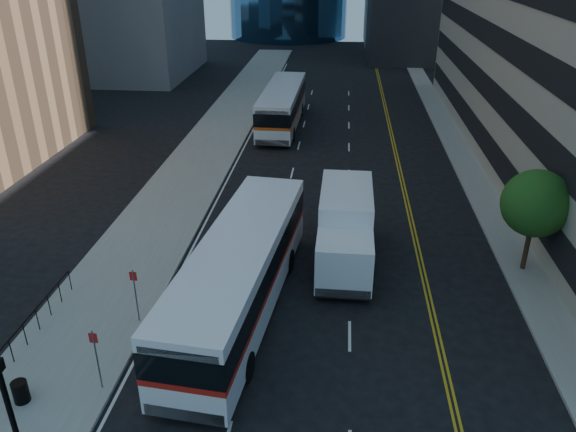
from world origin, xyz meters
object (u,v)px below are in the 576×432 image
object	(u,v)px
lamp_post	(12,416)
box_truck	(345,229)
street_tree	(536,204)
bus_rear	(282,105)
trash_can	(21,392)
bus_front	(240,273)

from	to	relation	value
lamp_post	box_truck	world-z (taller)	lamp_post
street_tree	box_truck	bearing A→B (deg)	179.87
street_tree	bus_rear	xyz separation A→B (m)	(-14.37, 23.24, -1.77)
trash_can	box_truck	bearing A→B (deg)	44.53
trash_can	lamp_post	bearing A→B (deg)	-58.33
lamp_post	bus_front	distance (m)	10.51
trash_can	bus_rear	bearing A→B (deg)	80.80
lamp_post	bus_front	size ratio (longest dim) A/B	0.32
lamp_post	trash_can	distance (m)	4.23
lamp_post	bus_rear	size ratio (longest dim) A/B	0.34
street_tree	bus_rear	bearing A→B (deg)	121.73
lamp_post	trash_can	xyz separation A→B (m)	(-1.91, 3.09, -2.16)
lamp_post	box_truck	xyz separation A→B (m)	(9.21, 14.02, -0.84)
bus_front	trash_can	xyz separation A→B (m)	(-6.67, -6.25, -1.38)
trash_can	bus_front	bearing A→B (deg)	43.14
street_tree	lamp_post	world-z (taller)	street_tree
lamp_post	bus_front	xyz separation A→B (m)	(4.76, 9.34, -0.78)
street_tree	trash_can	distance (m)	22.91
lamp_post	bus_front	world-z (taller)	lamp_post
street_tree	trash_can	world-z (taller)	street_tree
bus_front	bus_rear	size ratio (longest dim) A/B	1.05
bus_front	box_truck	world-z (taller)	box_truck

